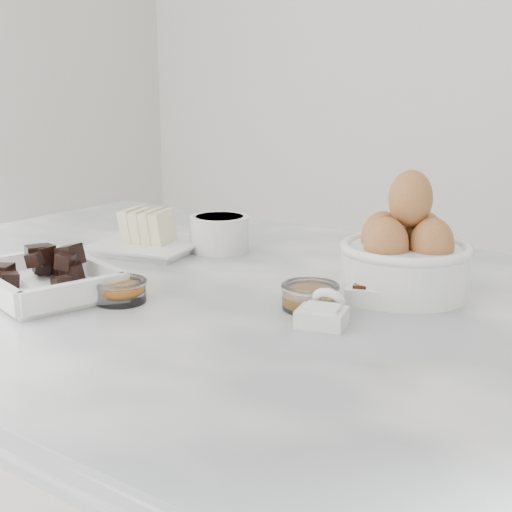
{
  "coord_description": "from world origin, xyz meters",
  "views": [
    {
      "loc": [
        0.54,
        -0.69,
        1.2
      ],
      "look_at": [
        0.02,
        0.03,
        0.98
      ],
      "focal_mm": 50.0,
      "sensor_mm": 36.0,
      "label": 1
    }
  ],
  "objects": [
    {
      "name": "egg_bowl",
      "position": [
        0.19,
        0.11,
        0.99
      ],
      "size": [
        0.16,
        0.16,
        0.16
      ],
      "color": "white",
      "rests_on": "marble_slab"
    },
    {
      "name": "sugar_ramekin",
      "position": [
        -0.14,
        0.15,
        0.97
      ],
      "size": [
        0.09,
        0.09,
        0.06
      ],
      "color": "white",
      "rests_on": "marble_slab"
    },
    {
      "name": "honey_bowl",
      "position": [
        0.13,
        -0.01,
        0.96
      ],
      "size": [
        0.07,
        0.07,
        0.03
      ],
      "color": "white",
      "rests_on": "marble_slab"
    },
    {
      "name": "chocolate_dish",
      "position": [
        -0.18,
        -0.15,
        0.96
      ],
      "size": [
        0.22,
        0.19,
        0.05
      ],
      "color": "white",
      "rests_on": "marble_slab"
    },
    {
      "name": "salt_spoon",
      "position": [
        0.17,
        -0.05,
        0.95
      ],
      "size": [
        0.06,
        0.07,
        0.04
      ],
      "color": "white",
      "rests_on": "marble_slab"
    },
    {
      "name": "zest_bowl",
      "position": [
        -0.07,
        -0.12,
        0.96
      ],
      "size": [
        0.07,
        0.07,
        0.03
      ],
      "color": "white",
      "rests_on": "marble_slab"
    },
    {
      "name": "marble_slab",
      "position": [
        0.0,
        0.0,
        0.92
      ],
      "size": [
        1.2,
        0.8,
        0.04
      ],
      "primitive_type": "cube",
      "color": "silver",
      "rests_on": "cabinet"
    },
    {
      "name": "butter_plate",
      "position": [
        -0.23,
        0.09,
        0.96
      ],
      "size": [
        0.18,
        0.18,
        0.06
      ],
      "color": "white",
      "rests_on": "marble_slab"
    },
    {
      "name": "vanilla_spoon",
      "position": [
        0.18,
        0.06,
        0.96
      ],
      "size": [
        0.08,
        0.09,
        0.05
      ],
      "color": "white",
      "rests_on": "marble_slab"
    }
  ]
}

